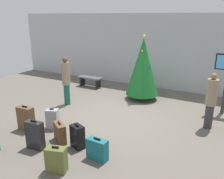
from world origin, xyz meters
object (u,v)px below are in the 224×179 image
(suitcase_1, at_px, (97,149))
(suitcase_3, at_px, (77,137))
(suitcase_5, at_px, (26,119))
(suitcase_2, at_px, (53,119))
(traveller_0, at_px, (211,100))
(traveller_1, at_px, (66,80))
(suitcase_6, at_px, (60,133))
(suitcase_4, at_px, (56,160))
(holiday_tree, at_px, (143,67))
(waiting_bench, at_px, (90,80))
(suitcase_7, at_px, (35,135))

(suitcase_1, xyz_separation_m, suitcase_3, (-0.73, 0.21, 0.04))
(suitcase_3, height_order, suitcase_5, suitcase_5)
(suitcase_2, bearing_deg, suitcase_1, -19.58)
(traveller_0, height_order, suitcase_2, traveller_0)
(traveller_1, xyz_separation_m, suitcase_2, (0.92, -1.82, -0.67))
(traveller_1, xyz_separation_m, suitcase_6, (1.63, -2.32, -0.71))
(traveller_0, relative_size, suitcase_5, 2.24)
(suitcase_1, bearing_deg, suitcase_4, -123.51)
(holiday_tree, bearing_deg, suitcase_5, -115.16)
(suitcase_5, bearing_deg, holiday_tree, 64.84)
(holiday_tree, relative_size, suitcase_6, 4.60)
(holiday_tree, relative_size, suitcase_1, 4.59)
(traveller_1, bearing_deg, suitcase_1, -40.71)
(holiday_tree, height_order, waiting_bench, holiday_tree)
(traveller_1, relative_size, suitcase_5, 2.40)
(suitcase_3, distance_m, suitcase_5, 1.93)
(traveller_1, bearing_deg, traveller_0, 5.42)
(waiting_bench, relative_size, suitcase_6, 2.14)
(suitcase_5, xyz_separation_m, suitcase_6, (1.33, -0.05, -0.10))
(holiday_tree, bearing_deg, suitcase_3, -90.65)
(traveller_1, bearing_deg, suitcase_2, -63.13)
(suitcase_2, height_order, suitcase_7, suitcase_7)
(holiday_tree, distance_m, traveller_1, 3.01)
(suitcase_3, xyz_separation_m, suitcase_4, (0.20, -1.02, -0.02))
(suitcase_4, bearing_deg, suitcase_3, 100.86)
(traveller_1, bearing_deg, suitcase_3, -46.34)
(holiday_tree, distance_m, suitcase_5, 4.75)
(traveller_0, height_order, suitcase_4, traveller_0)
(holiday_tree, xyz_separation_m, suitcase_7, (-0.96, -4.83, -0.96))
(suitcase_2, relative_size, suitcase_5, 0.86)
(suitcase_7, bearing_deg, traveller_0, 42.33)
(traveller_1, distance_m, suitcase_7, 3.23)
(suitcase_3, height_order, suitcase_7, suitcase_7)
(suitcase_1, distance_m, suitcase_7, 1.68)
(traveller_1, height_order, suitcase_4, traveller_1)
(holiday_tree, relative_size, suitcase_5, 3.40)
(suitcase_4, relative_size, suitcase_7, 0.78)
(suitcase_3, bearing_deg, suitcase_5, 177.93)
(holiday_tree, height_order, suitcase_1, holiday_tree)
(suitcase_1, xyz_separation_m, suitcase_6, (-1.33, 0.23, -0.00))
(suitcase_2, distance_m, suitcase_3, 1.40)
(holiday_tree, distance_m, suitcase_7, 5.02)
(suitcase_3, bearing_deg, traveller_1, 133.66)
(traveller_1, xyz_separation_m, suitcase_3, (2.23, -2.33, -0.67))
(holiday_tree, height_order, suitcase_7, holiday_tree)
(holiday_tree, height_order, traveller_0, holiday_tree)
(suitcase_4, bearing_deg, suitcase_6, 127.47)
(waiting_bench, distance_m, suitcase_6, 5.18)
(traveller_1, distance_m, suitcase_4, 4.19)
(suitcase_5, bearing_deg, suitcase_2, 35.29)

